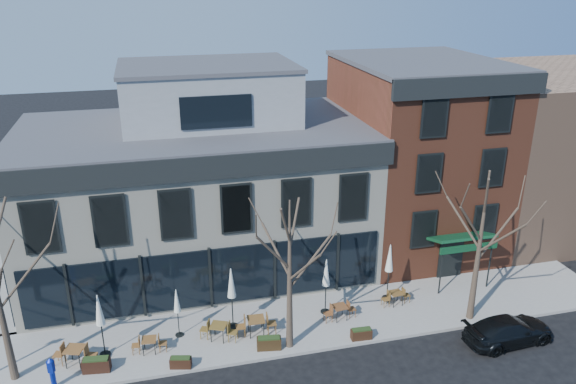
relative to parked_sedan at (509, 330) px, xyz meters
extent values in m
plane|color=black|center=(-12.75, 5.86, -0.62)|extent=(120.00, 120.00, 0.00)
cube|color=gray|center=(-9.50, 3.71, -0.54)|extent=(33.50, 4.70, 0.15)
cube|color=silver|center=(-12.75, 10.86, 3.38)|extent=(18.00, 10.00, 8.00)
cube|color=#47474C|center=(-12.75, 10.86, 7.43)|extent=(18.30, 10.30, 0.30)
cube|color=black|center=(-12.75, 5.74, 6.93)|extent=(18.30, 0.25, 1.10)
cube|color=black|center=(-21.87, 10.86, 6.93)|extent=(0.25, 10.30, 1.10)
cube|color=black|center=(-12.75, 5.80, 1.28)|extent=(17.20, 0.12, 3.00)
cube|color=black|center=(-21.81, 9.86, 1.28)|extent=(0.12, 7.50, 3.00)
cube|color=gray|center=(-11.75, 11.86, 8.98)|extent=(9.00, 6.50, 3.00)
cube|color=brown|center=(0.25, 10.86, 4.88)|extent=(8.00, 10.00, 11.00)
cube|color=#47474C|center=(0.25, 10.86, 10.43)|extent=(8.20, 10.20, 0.25)
cube|color=black|center=(0.25, 5.74, 9.98)|extent=(8.20, 0.25, 1.00)
cube|color=#0D3B1F|center=(0.25, 5.01, 2.28)|extent=(3.20, 1.66, 0.67)
cube|color=black|center=(0.25, 5.81, 0.63)|extent=(1.40, 0.10, 2.50)
cube|color=#8C664C|center=(10.25, 11.86, 4.38)|extent=(12.00, 12.00, 10.00)
cylinder|color=#382B21|center=(-20.18, 2.85, 4.06)|extent=(2.23, 0.50, 2.48)
cylinder|color=#382B21|center=(-20.80, 1.70, 4.44)|extent=(1.03, 2.04, 2.28)
cone|color=#382B21|center=(-9.75, 1.96, 3.05)|extent=(0.34, 0.34, 7.04)
cylinder|color=#382B21|center=(-8.80, 2.13, 3.56)|extent=(2.00, 0.46, 2.21)
cylinder|color=#382B21|center=(-10.15, 2.82, 3.97)|extent=(0.93, 1.84, 1.91)
cylinder|color=#382B21|center=(-10.50, 1.69, 4.43)|extent=(1.61, 0.68, 1.97)
cylinder|color=#382B21|center=(-9.35, 1.10, 3.89)|extent=(0.93, 1.83, 2.03)
cone|color=#382B21|center=(-0.75, 1.96, 3.27)|extent=(0.34, 0.34, 7.48)
cylinder|color=#382B21|center=(0.26, 2.14, 3.81)|extent=(2.12, 0.48, 2.35)
cylinder|color=#382B21|center=(-1.18, 2.88, 4.25)|extent=(0.98, 1.94, 2.03)
cylinder|color=#382B21|center=(-1.54, 1.67, 4.73)|extent=(1.71, 0.71, 2.09)
cylinder|color=#382B21|center=(-0.32, 1.05, 4.16)|extent=(0.98, 1.94, 2.16)
imported|color=black|center=(0.00, 0.00, 0.00)|extent=(4.37, 2.04, 1.23)
cylinder|color=#0B2098|center=(-19.60, 1.66, -0.09)|extent=(0.21, 0.21, 0.75)
cube|color=#0B2098|center=(-19.60, 1.66, 0.55)|extent=(0.29, 0.27, 0.54)
cone|color=#0B2098|center=(-19.60, 1.66, 0.87)|extent=(0.28, 0.28, 0.13)
cube|color=brown|center=(-18.87, 2.93, 0.32)|extent=(0.95, 0.95, 0.04)
cylinder|color=black|center=(-19.25, 2.73, -0.08)|extent=(0.04, 0.04, 0.78)
cylinder|color=black|center=(-18.67, 2.55, -0.08)|extent=(0.04, 0.04, 0.78)
cylinder|color=black|center=(-19.07, 3.31, -0.08)|extent=(0.04, 0.04, 0.78)
cylinder|color=black|center=(-18.49, 3.13, -0.08)|extent=(0.04, 0.04, 0.78)
cube|color=brown|center=(-15.81, 3.03, 0.18)|extent=(0.68, 0.68, 0.04)
cylinder|color=black|center=(-16.09, 2.81, -0.15)|extent=(0.04, 0.04, 0.64)
cylinder|color=black|center=(-15.59, 2.76, -0.15)|extent=(0.04, 0.04, 0.64)
cylinder|color=black|center=(-16.03, 3.30, -0.15)|extent=(0.04, 0.04, 0.64)
cylinder|color=black|center=(-15.54, 3.25, -0.15)|extent=(0.04, 0.04, 0.64)
cube|color=brown|center=(-12.74, 3.20, 0.27)|extent=(0.94, 0.94, 0.04)
cylinder|color=black|center=(-13.11, 3.06, -0.10)|extent=(0.04, 0.04, 0.73)
cylinder|color=black|center=(-12.60, 2.83, -0.10)|extent=(0.04, 0.04, 0.73)
cylinder|color=black|center=(-12.88, 3.58, -0.10)|extent=(0.04, 0.04, 0.73)
cylinder|color=black|center=(-12.37, 3.35, -0.10)|extent=(0.04, 0.04, 0.73)
cube|color=brown|center=(-11.03, 3.17, 0.33)|extent=(0.81, 0.81, 0.04)
cylinder|color=black|center=(-11.35, 2.88, -0.07)|extent=(0.04, 0.04, 0.79)
cylinder|color=black|center=(-10.74, 2.84, -0.07)|extent=(0.04, 0.04, 0.79)
cylinder|color=black|center=(-11.31, 3.49, -0.07)|extent=(0.04, 0.04, 0.79)
cylinder|color=black|center=(-10.70, 3.45, -0.07)|extent=(0.04, 0.04, 0.79)
cube|color=brown|center=(-6.90, 3.39, 0.22)|extent=(0.72, 0.72, 0.04)
cylinder|color=black|center=(-7.14, 3.10, -0.13)|extent=(0.04, 0.04, 0.68)
cylinder|color=black|center=(-6.61, 3.15, -0.13)|extent=(0.04, 0.04, 0.68)
cylinder|color=black|center=(-7.19, 3.62, -0.13)|extent=(0.04, 0.04, 0.68)
cylinder|color=black|center=(-6.66, 3.68, -0.13)|extent=(0.04, 0.04, 0.68)
cube|color=brown|center=(-3.75, 3.93, 0.19)|extent=(0.68, 0.68, 0.04)
cylinder|color=black|center=(-3.97, 3.65, -0.15)|extent=(0.04, 0.04, 0.64)
cylinder|color=black|center=(-3.48, 3.70, -0.15)|extent=(0.04, 0.04, 0.64)
cylinder|color=black|center=(-4.02, 4.15, -0.15)|extent=(0.04, 0.04, 0.64)
cylinder|color=black|center=(-3.52, 4.20, -0.15)|extent=(0.04, 0.04, 0.64)
cylinder|color=black|center=(-17.72, 3.30, -0.43)|extent=(0.48, 0.48, 0.07)
cylinder|color=black|center=(-17.72, 3.30, 0.74)|extent=(0.05, 0.05, 2.41)
cone|color=white|center=(-17.72, 3.30, 1.83)|extent=(0.39, 0.39, 1.42)
cylinder|color=black|center=(-14.48, 3.94, -0.44)|extent=(0.39, 0.39, 0.05)
cylinder|color=black|center=(-14.48, 3.94, 0.50)|extent=(0.04, 0.04, 1.94)
cone|color=white|center=(-14.48, 3.94, 1.39)|extent=(0.32, 0.32, 1.15)
cylinder|color=black|center=(-11.97, 4.01, -0.43)|extent=(0.50, 0.50, 0.07)
cylinder|color=black|center=(-11.97, 4.01, 0.78)|extent=(0.06, 0.06, 2.49)
cone|color=silver|center=(-11.97, 4.01, 1.91)|extent=(0.41, 0.41, 1.47)
cylinder|color=black|center=(-7.40, 4.10, -0.43)|extent=(0.47, 0.47, 0.06)
cylinder|color=black|center=(-7.40, 4.10, 0.70)|extent=(0.05, 0.05, 2.33)
cone|color=white|center=(-7.40, 4.10, 1.76)|extent=(0.38, 0.38, 1.38)
cylinder|color=black|center=(-3.95, 4.53, -0.43)|extent=(0.49, 0.49, 0.07)
cylinder|color=black|center=(-3.95, 4.53, 0.76)|extent=(0.06, 0.06, 2.45)
cone|color=white|center=(-3.95, 4.53, 1.87)|extent=(0.40, 0.40, 1.44)
cube|color=black|center=(-17.99, 2.28, -0.18)|extent=(1.18, 0.60, 0.56)
cube|color=#1E3314|center=(-17.99, 2.28, 0.12)|extent=(1.05, 0.49, 0.09)
cube|color=black|center=(-14.56, 1.66, -0.24)|extent=(0.95, 0.56, 0.45)
cube|color=#1E3314|center=(-14.56, 1.66, 0.00)|extent=(0.85, 0.47, 0.07)
cube|color=#302110|center=(-10.68, 1.98, -0.20)|extent=(1.12, 0.59, 0.54)
cube|color=#1E3314|center=(-10.68, 1.98, 0.09)|extent=(1.01, 0.49, 0.09)
cube|color=#321D10|center=(-6.46, 1.66, -0.23)|extent=(0.96, 0.43, 0.47)
cube|color=#1E3314|center=(-6.46, 1.66, 0.02)|extent=(0.87, 0.35, 0.08)
camera|label=1|loc=(-14.91, -18.23, 15.11)|focal=35.00mm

